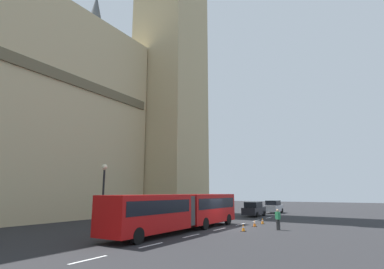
{
  "coord_description": "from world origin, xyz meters",
  "views": [
    {
      "loc": [
        -24.92,
        -11.78,
        3.08
      ],
      "look_at": [
        3.7,
        5.53,
        9.49
      ],
      "focal_mm": 28.26,
      "sensor_mm": 36.0,
      "label": 1
    }
  ],
  "objects_px": {
    "sedan_trailing": "(274,207)",
    "traffic_cone_middle": "(255,223)",
    "traffic_cone_east": "(263,221)",
    "articulated_bus": "(181,209)",
    "street_lamp": "(103,193)",
    "pedestrian_near_cones": "(278,219)",
    "sedan_lead": "(254,209)",
    "traffic_cone_west": "(243,228)"
  },
  "relations": [
    {
      "from": "sedan_trailing",
      "to": "traffic_cone_middle",
      "type": "relative_size",
      "value": 7.59
    },
    {
      "from": "traffic_cone_middle",
      "to": "traffic_cone_east",
      "type": "relative_size",
      "value": 1.0
    },
    {
      "from": "articulated_bus",
      "to": "sedan_trailing",
      "type": "bearing_deg",
      "value": -0.1
    },
    {
      "from": "traffic_cone_east",
      "to": "traffic_cone_middle",
      "type": "bearing_deg",
      "value": -177.16
    },
    {
      "from": "traffic_cone_middle",
      "to": "street_lamp",
      "type": "relative_size",
      "value": 0.11
    },
    {
      "from": "articulated_bus",
      "to": "traffic_cone_middle",
      "type": "distance_m",
      "value": 7.62
    },
    {
      "from": "sedan_trailing",
      "to": "traffic_cone_middle",
      "type": "distance_m",
      "value": 19.65
    },
    {
      "from": "sedan_trailing",
      "to": "pedestrian_near_cones",
      "type": "bearing_deg",
      "value": -162.85
    },
    {
      "from": "sedan_lead",
      "to": "traffic_cone_west",
      "type": "distance_m",
      "value": 15.83
    },
    {
      "from": "articulated_bus",
      "to": "pedestrian_near_cones",
      "type": "height_order",
      "value": "articulated_bus"
    },
    {
      "from": "pedestrian_near_cones",
      "to": "street_lamp",
      "type": "bearing_deg",
      "value": 129.9
    },
    {
      "from": "articulated_bus",
      "to": "traffic_cone_west",
      "type": "xyz_separation_m",
      "value": [
        2.63,
        -4.28,
        -1.46
      ]
    },
    {
      "from": "sedan_lead",
      "to": "traffic_cone_east",
      "type": "height_order",
      "value": "sedan_lead"
    },
    {
      "from": "sedan_lead",
      "to": "traffic_cone_middle",
      "type": "height_order",
      "value": "sedan_lead"
    },
    {
      "from": "traffic_cone_west",
      "to": "pedestrian_near_cones",
      "type": "relative_size",
      "value": 0.34
    },
    {
      "from": "traffic_cone_west",
      "to": "traffic_cone_middle",
      "type": "xyz_separation_m",
      "value": [
        3.77,
        0.41,
        0.0
      ]
    },
    {
      "from": "traffic_cone_west",
      "to": "pedestrian_near_cones",
      "type": "bearing_deg",
      "value": -42.26
    },
    {
      "from": "sedan_trailing",
      "to": "traffic_cone_middle",
      "type": "bearing_deg",
      "value": -168.77
    },
    {
      "from": "traffic_cone_west",
      "to": "street_lamp",
      "type": "height_order",
      "value": "street_lamp"
    },
    {
      "from": "sedan_trailing",
      "to": "pedestrian_near_cones",
      "type": "height_order",
      "value": "sedan_trailing"
    },
    {
      "from": "traffic_cone_west",
      "to": "traffic_cone_east",
      "type": "relative_size",
      "value": 1.0
    },
    {
      "from": "traffic_cone_west",
      "to": "street_lamp",
      "type": "relative_size",
      "value": 0.11
    },
    {
      "from": "traffic_cone_west",
      "to": "pedestrian_near_cones",
      "type": "height_order",
      "value": "pedestrian_near_cones"
    },
    {
      "from": "sedan_lead",
      "to": "traffic_cone_east",
      "type": "relative_size",
      "value": 7.59
    },
    {
      "from": "sedan_trailing",
      "to": "pedestrian_near_cones",
      "type": "distance_m",
      "value": 21.64
    },
    {
      "from": "traffic_cone_east",
      "to": "street_lamp",
      "type": "bearing_deg",
      "value": 148.02
    },
    {
      "from": "articulated_bus",
      "to": "traffic_cone_west",
      "type": "relative_size",
      "value": 27.47
    },
    {
      "from": "traffic_cone_middle",
      "to": "pedestrian_near_cones",
      "type": "height_order",
      "value": "pedestrian_near_cones"
    },
    {
      "from": "traffic_cone_middle",
      "to": "articulated_bus",
      "type": "bearing_deg",
      "value": 148.82
    },
    {
      "from": "pedestrian_near_cones",
      "to": "sedan_trailing",
      "type": "bearing_deg",
      "value": 17.15
    },
    {
      "from": "sedan_trailing",
      "to": "traffic_cone_west",
      "type": "xyz_separation_m",
      "value": [
        -23.04,
        -4.23,
        -0.63
      ]
    },
    {
      "from": "articulated_bus",
      "to": "traffic_cone_east",
      "type": "height_order",
      "value": "articulated_bus"
    },
    {
      "from": "traffic_cone_east",
      "to": "pedestrian_near_cones",
      "type": "distance_m",
      "value": 4.91
    },
    {
      "from": "traffic_cone_east",
      "to": "pedestrian_near_cones",
      "type": "relative_size",
      "value": 0.34
    },
    {
      "from": "sedan_trailing",
      "to": "traffic_cone_middle",
      "type": "height_order",
      "value": "sedan_trailing"
    },
    {
      "from": "traffic_cone_middle",
      "to": "sedan_trailing",
      "type": "bearing_deg",
      "value": 11.23
    },
    {
      "from": "sedan_lead",
      "to": "traffic_cone_middle",
      "type": "relative_size",
      "value": 7.59
    },
    {
      "from": "sedan_lead",
      "to": "sedan_trailing",
      "type": "relative_size",
      "value": 1.0
    },
    {
      "from": "traffic_cone_east",
      "to": "traffic_cone_west",
      "type": "bearing_deg",
      "value": -175.21
    },
    {
      "from": "street_lamp",
      "to": "traffic_cone_east",
      "type": "bearing_deg",
      "value": -31.98
    },
    {
      "from": "traffic_cone_east",
      "to": "street_lamp",
      "type": "height_order",
      "value": "street_lamp"
    },
    {
      "from": "traffic_cone_middle",
      "to": "traffic_cone_west",
      "type": "bearing_deg",
      "value": -173.84
    }
  ]
}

